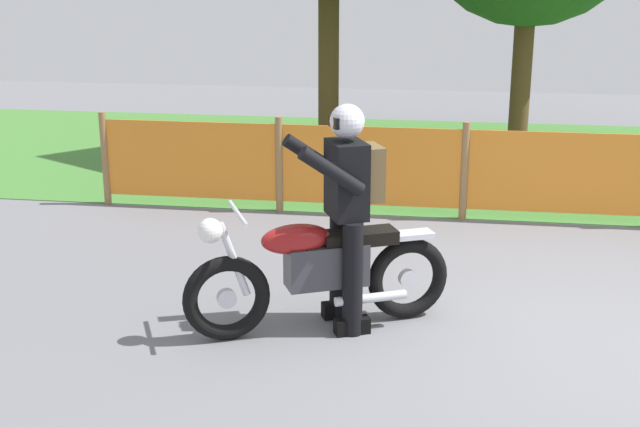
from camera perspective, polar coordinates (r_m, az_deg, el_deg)
The scene contains 5 objects.
ground at distance 6.68m, azimuth 18.17°, elevation -7.94°, with size 24.00×24.00×0.02m, color slate.
grass_verge at distance 12.00m, azimuth 14.07°, elevation 3.35°, with size 24.00×5.62×0.01m, color #427A33.
barrier_fence at distance 9.16m, azimuth 15.78°, elevation 2.58°, with size 9.96×0.08×1.05m.
motorcycle_lead at distance 6.32m, azimuth -0.11°, elevation -3.75°, with size 1.90×1.02×0.97m.
rider_lead at distance 6.24m, azimuth 1.84°, elevation 0.61°, with size 0.78×0.69×1.69m.
Camera 1 is at (-1.17, -6.00, 2.69)m, focal length 48.09 mm.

